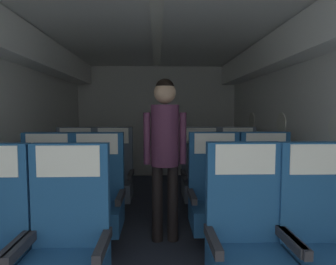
{
  "coord_description": "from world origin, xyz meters",
  "views": [
    {
      "loc": [
        0.0,
        -0.16,
        1.32
      ],
      "look_at": [
        0.14,
        3.52,
        1.05
      ],
      "focal_mm": 30.52,
      "sensor_mm": 36.0,
      "label": 1
    }
  ],
  "objects_px": {
    "seat_b_left_aisle": "(96,201)",
    "flight_attendant": "(165,142)",
    "seat_b_right_window": "(215,200)",
    "seat_a_left_aisle": "(66,250)",
    "seat_a_right_window": "(247,245)",
    "seat_a_right_aisle": "(323,245)",
    "seat_b_right_aisle": "(267,199)",
    "seat_c_right_window": "(201,178)",
    "seat_c_left_window": "(74,178)",
    "seat_c_left_aisle": "(112,178)",
    "seat_b_left_window": "(45,202)",
    "seat_c_right_aisle": "(239,177)"
  },
  "relations": [
    {
      "from": "seat_a_left_aisle",
      "to": "seat_c_right_window",
      "type": "height_order",
      "value": "same"
    },
    {
      "from": "flight_attendant",
      "to": "seat_b_right_aisle",
      "type": "bearing_deg",
      "value": 4.54
    },
    {
      "from": "seat_b_left_window",
      "to": "flight_attendant",
      "type": "relative_size",
      "value": 0.68
    },
    {
      "from": "seat_a_right_aisle",
      "to": "seat_b_right_window",
      "type": "height_order",
      "value": "same"
    },
    {
      "from": "seat_c_right_window",
      "to": "seat_c_right_aisle",
      "type": "bearing_deg",
      "value": 0.54
    },
    {
      "from": "seat_a_right_window",
      "to": "seat_b_right_window",
      "type": "height_order",
      "value": "same"
    },
    {
      "from": "seat_b_right_window",
      "to": "seat_c_right_aisle",
      "type": "height_order",
      "value": "same"
    },
    {
      "from": "seat_b_right_aisle",
      "to": "seat_c_right_window",
      "type": "distance_m",
      "value": 1.06
    },
    {
      "from": "seat_b_right_aisle",
      "to": "flight_attendant",
      "type": "relative_size",
      "value": 0.68
    },
    {
      "from": "seat_c_left_aisle",
      "to": "seat_c_right_window",
      "type": "bearing_deg",
      "value": -0.69
    },
    {
      "from": "seat_c_left_aisle",
      "to": "seat_c_right_window",
      "type": "height_order",
      "value": "same"
    },
    {
      "from": "seat_a_left_aisle",
      "to": "flight_attendant",
      "type": "distance_m",
      "value": 1.4
    },
    {
      "from": "seat_b_right_window",
      "to": "seat_c_left_aisle",
      "type": "bearing_deg",
      "value": 140.35
    },
    {
      "from": "seat_a_right_window",
      "to": "seat_b_left_aisle",
      "type": "relative_size",
      "value": 1.0
    },
    {
      "from": "seat_a_left_aisle",
      "to": "seat_c_right_aisle",
      "type": "height_order",
      "value": "same"
    },
    {
      "from": "seat_b_right_aisle",
      "to": "seat_b_right_window",
      "type": "bearing_deg",
      "value": 179.14
    },
    {
      "from": "seat_b_right_aisle",
      "to": "seat_c_right_aisle",
      "type": "relative_size",
      "value": 1.0
    },
    {
      "from": "seat_b_left_aisle",
      "to": "seat_c_right_window",
      "type": "bearing_deg",
      "value": 38.87
    },
    {
      "from": "seat_b_right_aisle",
      "to": "seat_c_left_window",
      "type": "height_order",
      "value": "same"
    },
    {
      "from": "seat_a_right_window",
      "to": "seat_b_right_window",
      "type": "relative_size",
      "value": 1.0
    },
    {
      "from": "seat_b_right_window",
      "to": "seat_c_left_window",
      "type": "bearing_deg",
      "value": 149.6
    },
    {
      "from": "seat_b_right_window",
      "to": "seat_c_left_aisle",
      "type": "relative_size",
      "value": 1.0
    },
    {
      "from": "seat_b_left_aisle",
      "to": "seat_b_right_aisle",
      "type": "bearing_deg",
      "value": -0.15
    },
    {
      "from": "seat_a_left_aisle",
      "to": "seat_b_right_aisle",
      "type": "xyz_separation_m",
      "value": [
        1.64,
        0.96,
        0.0
      ]
    },
    {
      "from": "seat_c_right_aisle",
      "to": "seat_b_left_window",
      "type": "bearing_deg",
      "value": -156.44
    },
    {
      "from": "seat_c_right_window",
      "to": "flight_attendant",
      "type": "height_order",
      "value": "flight_attendant"
    },
    {
      "from": "seat_b_left_window",
      "to": "seat_b_right_window",
      "type": "distance_m",
      "value": 1.63
    },
    {
      "from": "seat_a_right_aisle",
      "to": "seat_c_left_aisle",
      "type": "distance_m",
      "value": 2.51
    },
    {
      "from": "seat_a_right_aisle",
      "to": "seat_c_left_window",
      "type": "bearing_deg",
      "value": 138.05
    },
    {
      "from": "seat_a_left_aisle",
      "to": "seat_a_right_window",
      "type": "bearing_deg",
      "value": 1.39
    },
    {
      "from": "seat_a_right_aisle",
      "to": "flight_attendant",
      "type": "bearing_deg",
      "value": 131.7
    },
    {
      "from": "seat_b_left_window",
      "to": "seat_a_right_aisle",
      "type": "bearing_deg",
      "value": -24.31
    },
    {
      "from": "seat_a_right_aisle",
      "to": "seat_a_right_window",
      "type": "relative_size",
      "value": 1.0
    },
    {
      "from": "seat_b_left_aisle",
      "to": "flight_attendant",
      "type": "height_order",
      "value": "flight_attendant"
    },
    {
      "from": "seat_a_right_aisle",
      "to": "seat_c_left_window",
      "type": "relative_size",
      "value": 1.0
    },
    {
      "from": "seat_b_left_window",
      "to": "seat_b_right_window",
      "type": "bearing_deg",
      "value": -0.16
    },
    {
      "from": "seat_b_left_aisle",
      "to": "seat_b_right_window",
      "type": "bearing_deg",
      "value": 0.17
    },
    {
      "from": "seat_a_left_aisle",
      "to": "seat_c_left_aisle",
      "type": "height_order",
      "value": "same"
    },
    {
      "from": "seat_a_left_aisle",
      "to": "seat_a_right_aisle",
      "type": "height_order",
      "value": "same"
    },
    {
      "from": "seat_a_right_window",
      "to": "seat_c_left_window",
      "type": "bearing_deg",
      "value": 130.94
    },
    {
      "from": "seat_b_left_aisle",
      "to": "seat_c_left_window",
      "type": "xyz_separation_m",
      "value": [
        -0.48,
        0.96,
        0.0
      ]
    },
    {
      "from": "seat_b_left_aisle",
      "to": "seat_b_right_aisle",
      "type": "height_order",
      "value": "same"
    },
    {
      "from": "seat_b_right_window",
      "to": "seat_c_right_window",
      "type": "bearing_deg",
      "value": 89.43
    },
    {
      "from": "seat_b_left_window",
      "to": "seat_b_left_aisle",
      "type": "height_order",
      "value": "same"
    },
    {
      "from": "seat_b_right_window",
      "to": "seat_c_left_window",
      "type": "relative_size",
      "value": 1.0
    },
    {
      "from": "seat_a_right_aisle",
      "to": "flight_attendant",
      "type": "relative_size",
      "value": 0.68
    },
    {
      "from": "flight_attendant",
      "to": "seat_a_left_aisle",
      "type": "bearing_deg",
      "value": -106.24
    },
    {
      "from": "seat_b_left_aisle",
      "to": "seat_b_right_window",
      "type": "height_order",
      "value": "same"
    },
    {
      "from": "seat_a_right_aisle",
      "to": "seat_a_right_window",
      "type": "height_order",
      "value": "same"
    },
    {
      "from": "seat_b_left_aisle",
      "to": "seat_b_right_window",
      "type": "xyz_separation_m",
      "value": [
        1.15,
        0.0,
        0.0
      ]
    }
  ]
}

